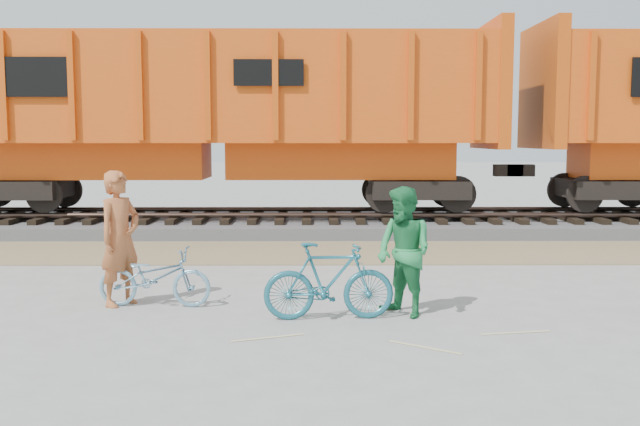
% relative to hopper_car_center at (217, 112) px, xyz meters
% --- Properties ---
extents(ground, '(120.00, 120.00, 0.00)m').
position_rel_hopper_car_center_xyz_m(ground, '(2.90, -9.00, -3.01)').
color(ground, '#9E9E99').
rests_on(ground, ground).
extents(gravel_strip, '(120.00, 3.00, 0.02)m').
position_rel_hopper_car_center_xyz_m(gravel_strip, '(2.90, -3.50, -3.00)').
color(gravel_strip, '#98845E').
rests_on(gravel_strip, ground).
extents(ballast_bed, '(120.00, 4.00, 0.30)m').
position_rel_hopper_car_center_xyz_m(ballast_bed, '(2.90, 0.00, -2.86)').
color(ballast_bed, slate).
rests_on(ballast_bed, ground).
extents(track, '(120.00, 2.60, 0.24)m').
position_rel_hopper_car_center_xyz_m(track, '(2.90, 0.00, -2.53)').
color(track, black).
rests_on(track, ballast_bed).
extents(hopper_car_center, '(14.00, 3.13, 4.65)m').
position_rel_hopper_car_center_xyz_m(hopper_car_center, '(0.00, 0.00, 0.00)').
color(hopper_car_center, black).
rests_on(hopper_car_center, track).
extents(bicycle_blue, '(1.62, 0.65, 0.83)m').
position_rel_hopper_car_center_xyz_m(bicycle_blue, '(0.21, -8.19, -2.59)').
color(bicycle_blue, '#70A2BA').
rests_on(bicycle_blue, ground).
extents(bicycle_teal, '(1.72, 0.59, 1.02)m').
position_rel_hopper_car_center_xyz_m(bicycle_teal, '(2.64, -8.93, -2.50)').
color(bicycle_teal, '#1F6576').
rests_on(bicycle_teal, ground).
extents(person_solo, '(0.75, 0.83, 1.91)m').
position_rel_hopper_car_center_xyz_m(person_solo, '(-0.29, -8.09, -2.05)').
color(person_solo, '#AD5B30').
rests_on(person_solo, ground).
extents(person_man, '(1.03, 1.06, 1.73)m').
position_rel_hopper_car_center_xyz_m(person_man, '(3.64, -8.73, -2.14)').
color(person_man, '#228044').
rests_on(person_man, ground).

